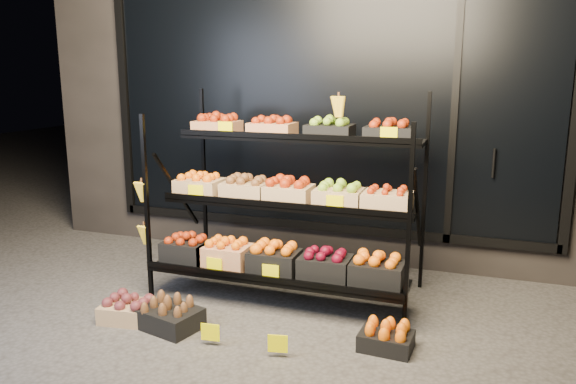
% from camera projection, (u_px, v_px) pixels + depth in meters
% --- Properties ---
extents(ground, '(24.00, 24.00, 0.00)m').
position_uv_depth(ground, '(259.00, 325.00, 4.10)').
color(ground, '#514F4C').
rests_on(ground, ground).
extents(building, '(6.00, 2.08, 3.50)m').
position_uv_depth(building, '(347.00, 77.00, 6.12)').
color(building, '#2D2826').
rests_on(building, ground).
extents(display_rack, '(2.18, 1.02, 1.74)m').
position_uv_depth(display_rack, '(285.00, 203.00, 4.49)').
color(display_rack, black).
rests_on(display_rack, ground).
extents(tag_floor_a, '(0.13, 0.01, 0.12)m').
position_uv_depth(tag_floor_a, '(210.00, 338.00, 3.78)').
color(tag_floor_a, '#FCF000').
rests_on(tag_floor_a, ground).
extents(tag_floor_b, '(0.13, 0.01, 0.12)m').
position_uv_depth(tag_floor_b, '(278.00, 349.00, 3.63)').
color(tag_floor_b, '#FCF000').
rests_on(tag_floor_b, ground).
extents(floor_crate_left, '(0.42, 0.33, 0.20)m').
position_uv_depth(floor_crate_left, '(129.00, 309.00, 4.17)').
color(floor_crate_left, tan).
rests_on(floor_crate_left, ground).
extents(floor_crate_midleft, '(0.49, 0.41, 0.21)m').
position_uv_depth(floor_crate_midleft, '(170.00, 315.00, 4.04)').
color(floor_crate_midleft, black).
rests_on(floor_crate_midleft, ground).
extents(floor_crate_right, '(0.36, 0.28, 0.18)m').
position_uv_depth(floor_crate_right, '(386.00, 337.00, 3.73)').
color(floor_crate_right, black).
rests_on(floor_crate_right, ground).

